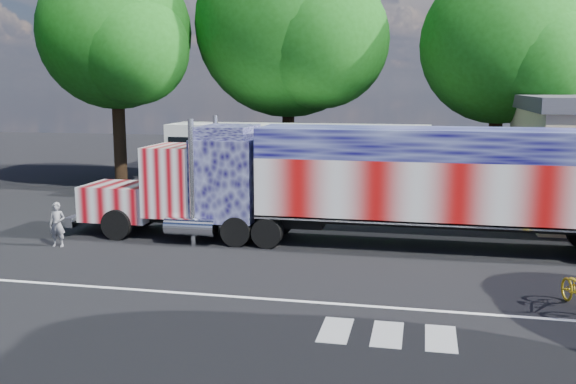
% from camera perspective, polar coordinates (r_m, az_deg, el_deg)
% --- Properties ---
extents(ground, '(100.00, 100.00, 0.00)m').
position_cam_1_polar(ground, '(20.33, -1.77, -6.66)').
color(ground, black).
extents(lane_markings, '(30.00, 2.67, 0.01)m').
position_cam_1_polar(lane_markings, '(16.48, 0.92, -10.57)').
color(lane_markings, silver).
rests_on(lane_markings, ground).
extents(semi_truck, '(21.11, 3.33, 4.50)m').
position_cam_1_polar(semi_truck, '(22.75, 8.22, 0.96)').
color(semi_truck, black).
rests_on(semi_truck, ground).
extents(coach_bus, '(12.85, 2.99, 3.74)m').
position_cam_1_polar(coach_bus, '(31.67, 0.86, 2.76)').
color(coach_bus, white).
rests_on(coach_bus, ground).
extents(woman, '(0.61, 0.44, 1.59)m').
position_cam_1_polar(woman, '(24.05, -19.82, -2.73)').
color(woman, slate).
rests_on(woman, ground).
extents(tree_ne_a, '(8.60, 8.19, 11.81)m').
position_cam_1_polar(tree_ne_a, '(35.73, 18.55, 12.24)').
color(tree_ne_a, black).
rests_on(tree_ne_a, ground).
extents(tree_n_mid, '(11.08, 10.56, 14.36)m').
position_cam_1_polar(tree_n_mid, '(37.33, 0.28, 14.69)').
color(tree_n_mid, black).
rests_on(tree_n_mid, ground).
extents(tree_nw_a, '(8.72, 8.30, 12.61)m').
position_cam_1_polar(tree_nw_a, '(37.08, -14.96, 13.44)').
color(tree_nw_a, black).
rests_on(tree_nw_a, ground).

